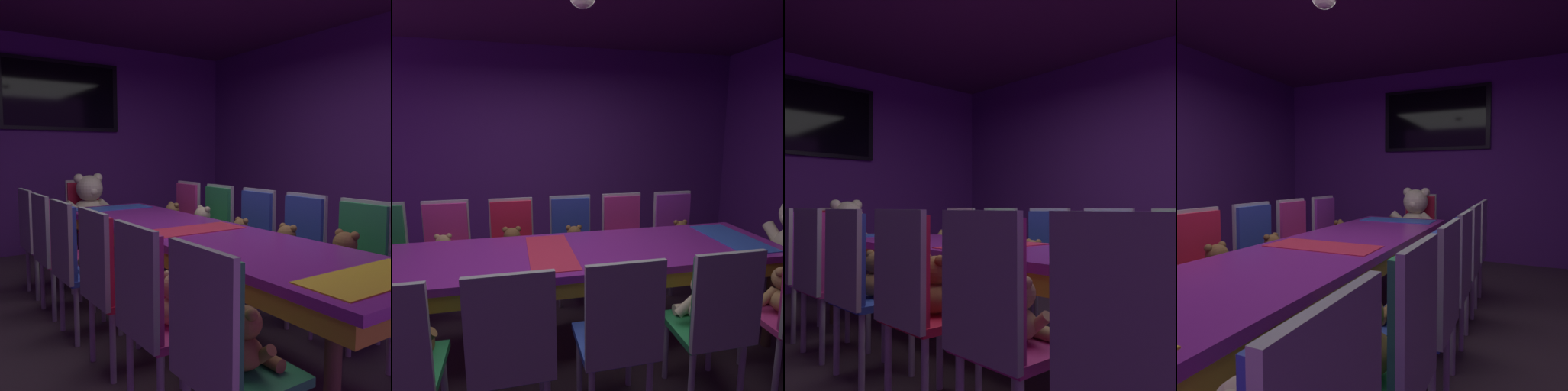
# 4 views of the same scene
# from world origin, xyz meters

# --- Properties ---
(ground_plane) EXTENTS (7.90, 7.90, 0.00)m
(ground_plane) POSITION_xyz_m (0.00, 0.00, 0.00)
(ground_plane) COLOR #3F2D38
(wall_back) EXTENTS (5.20, 0.12, 2.80)m
(wall_back) POSITION_xyz_m (0.00, 3.20, 1.40)
(wall_back) COLOR #59267F
(wall_back) RESTS_ON ground_plane
(wall_right) EXTENTS (0.12, 6.40, 2.80)m
(wall_right) POSITION_xyz_m (2.60, 0.00, 1.40)
(wall_right) COLOR #59267F
(wall_right) RESTS_ON ground_plane
(banquet_table) EXTENTS (0.90, 3.53, 0.75)m
(banquet_table) POSITION_xyz_m (0.00, 0.00, 0.66)
(banquet_table) COLOR purple
(banquet_table) RESTS_ON ground_plane
(chair_left_0) EXTENTS (0.42, 0.41, 0.98)m
(chair_left_0) POSITION_xyz_m (-0.84, -1.41, 0.60)
(chair_left_0) COLOR #268C4C
(chair_left_0) RESTS_ON ground_plane
(teddy_left_0) EXTENTS (0.22, 0.28, 0.27)m
(teddy_left_0) POSITION_xyz_m (-0.69, -1.41, 0.57)
(teddy_left_0) COLOR brown
(teddy_left_0) RESTS_ON chair_left_0
(chair_left_1) EXTENTS (0.42, 0.41, 0.98)m
(chair_left_1) POSITION_xyz_m (-0.83, -0.86, 0.60)
(chair_left_1) COLOR #CC338C
(chair_left_1) RESTS_ON ground_plane
(teddy_left_1) EXTENTS (0.22, 0.28, 0.27)m
(teddy_left_1) POSITION_xyz_m (-0.69, -0.86, 0.57)
(teddy_left_1) COLOR tan
(teddy_left_1) RESTS_ON chair_left_1
(chair_left_2) EXTENTS (0.42, 0.41, 0.98)m
(chair_left_2) POSITION_xyz_m (-0.81, -0.27, 0.60)
(chair_left_2) COLOR red
(chair_left_2) RESTS_ON ground_plane
(teddy_left_2) EXTENTS (0.25, 0.32, 0.30)m
(teddy_left_2) POSITION_xyz_m (-0.66, -0.27, 0.59)
(teddy_left_2) COLOR brown
(teddy_left_2) RESTS_ON chair_left_2
(chair_left_3) EXTENTS (0.42, 0.41, 0.98)m
(chair_left_3) POSITION_xyz_m (-0.82, 0.30, 0.60)
(chair_left_3) COLOR #2D47B2
(chair_left_3) RESTS_ON ground_plane
(teddy_left_3) EXTENTS (0.23, 0.29, 0.28)m
(teddy_left_3) POSITION_xyz_m (-0.68, 0.30, 0.58)
(teddy_left_3) COLOR brown
(teddy_left_3) RESTS_ON chair_left_3
(chair_left_4) EXTENTS (0.42, 0.41, 0.98)m
(chair_left_4) POSITION_xyz_m (-0.82, 0.84, 0.60)
(chair_left_4) COLOR #CC338C
(chair_left_4) RESTS_ON ground_plane
(chair_left_5) EXTENTS (0.42, 0.41, 0.98)m
(chair_left_5) POSITION_xyz_m (-0.80, 1.41, 0.60)
(chair_left_5) COLOR purple
(chair_left_5) RESTS_ON ground_plane
(teddy_left_5) EXTENTS (0.22, 0.28, 0.27)m
(teddy_left_5) POSITION_xyz_m (-0.66, 1.41, 0.57)
(teddy_left_5) COLOR brown
(teddy_left_5) RESTS_ON chair_left_5
(teddy_right_1) EXTENTS (0.27, 0.35, 0.33)m
(teddy_right_1) POSITION_xyz_m (0.68, -0.83, 0.60)
(teddy_right_1) COLOR brown
(teddy_right_1) RESTS_ON chair_right_1
(chair_right_2) EXTENTS (0.42, 0.41, 0.98)m
(chair_right_2) POSITION_xyz_m (0.83, -0.28, 0.60)
(chair_right_2) COLOR #2D47B2
(chair_right_2) RESTS_ON ground_plane
(teddy_right_2) EXTENTS (0.25, 0.32, 0.30)m
(teddy_right_2) POSITION_xyz_m (0.68, -0.28, 0.59)
(teddy_right_2) COLOR olive
(teddy_right_2) RESTS_ON chair_right_2
(chair_right_3) EXTENTS (0.42, 0.41, 0.98)m
(chair_right_3) POSITION_xyz_m (0.82, 0.27, 0.60)
(chair_right_3) COLOR #2D47B2
(chair_right_3) RESTS_ON ground_plane
(teddy_right_3) EXTENTS (0.23, 0.30, 0.28)m
(teddy_right_3) POSITION_xyz_m (0.67, 0.27, 0.58)
(teddy_right_3) COLOR olive
(teddy_right_3) RESTS_ON chair_right_3
(chair_right_4) EXTENTS (0.42, 0.41, 0.98)m
(chair_right_4) POSITION_xyz_m (0.81, 0.84, 0.60)
(chair_right_4) COLOR #268C4C
(chair_right_4) RESTS_ON ground_plane
(teddy_right_4) EXTENTS (0.27, 0.34, 0.33)m
(teddy_right_4) POSITION_xyz_m (0.66, 0.84, 0.60)
(teddy_right_4) COLOR beige
(teddy_right_4) RESTS_ON chair_right_4
(chair_right_5) EXTENTS (0.42, 0.41, 0.98)m
(chair_right_5) POSITION_xyz_m (0.81, 1.41, 0.60)
(chair_right_5) COLOR #CC338C
(chair_right_5) RESTS_ON ground_plane
(teddy_right_5) EXTENTS (0.25, 0.33, 0.31)m
(teddy_right_5) POSITION_xyz_m (0.66, 1.41, 0.59)
(teddy_right_5) COLOR #9E7247
(teddy_right_5) RESTS_ON chair_right_5
(throne_chair) EXTENTS (0.41, 0.42, 0.98)m
(throne_chair) POSITION_xyz_m (0.00, 2.31, 0.60)
(throne_chair) COLOR red
(throne_chair) RESTS_ON ground_plane
(king_teddy_bear) EXTENTS (0.65, 0.50, 0.61)m
(king_teddy_bear) POSITION_xyz_m (0.00, 2.14, 0.72)
(king_teddy_bear) COLOR beige
(king_teddy_bear) RESTS_ON throne_chair
(wall_tv) EXTENTS (1.56, 0.06, 0.91)m
(wall_tv) POSITION_xyz_m (0.00, 3.11, 2.05)
(wall_tv) COLOR black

